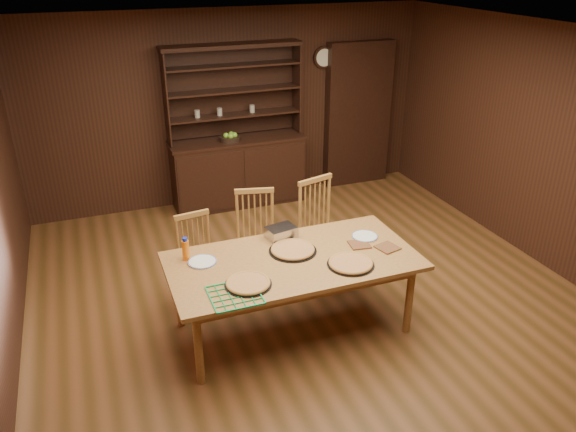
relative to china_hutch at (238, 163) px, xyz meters
name	(u,v)px	position (x,y,z in m)	size (l,w,h in m)	color
floor	(316,306)	(0.00, -2.75, -0.60)	(6.00, 6.00, 0.00)	brown
room_shell	(320,158)	(0.00, -2.75, 0.98)	(6.00, 6.00, 6.00)	white
china_hutch	(238,163)	(0.00, 0.00, 0.00)	(1.84, 0.52, 2.17)	black
doorway	(358,115)	(1.90, 0.15, 0.45)	(1.00, 0.18, 2.10)	black
wall_clock	(324,57)	(1.35, 0.20, 1.30)	(0.30, 0.05, 0.30)	black
dining_table	(293,265)	(-0.35, -3.01, 0.09)	(2.23, 1.11, 0.75)	#AF7D3C
chair_left	(197,255)	(-1.05, -2.17, -0.11)	(0.42, 0.41, 0.92)	#B8863F
chair_center	(256,235)	(-0.41, -2.09, -0.04)	(0.51, 0.49, 1.04)	#B8863F
chair_right	(320,226)	(0.28, -2.19, -0.01)	(0.55, 0.54, 1.11)	#B8863F
pizza_left	(248,283)	(-0.85, -3.28, 0.17)	(0.39, 0.39, 0.04)	black
pizza_right	(351,263)	(0.08, -3.28, 0.17)	(0.42, 0.42, 0.04)	black
pizza_center	(293,250)	(-0.30, -2.88, 0.17)	(0.44, 0.44, 0.04)	black
cooling_rack	(235,295)	(-1.00, -3.39, 0.16)	(0.39, 0.39, 0.02)	#0C9C4E
plate_left	(202,262)	(-1.12, -2.78, 0.16)	(0.26, 0.26, 0.02)	white
plate_right	(365,236)	(0.45, -2.86, 0.16)	(0.25, 0.25, 0.02)	white
foil_dish	(281,232)	(-0.31, -2.58, 0.21)	(0.27, 0.20, 0.11)	silver
juice_bottle	(186,249)	(-1.24, -2.68, 0.26)	(0.06, 0.06, 0.22)	orange
pot_holder_a	(387,248)	(0.54, -3.13, 0.16)	(0.19, 0.19, 0.01)	#B51427
pot_holder_b	(359,244)	(0.32, -2.98, 0.16)	(0.18, 0.18, 0.01)	#B51427
fruit_bowl	(230,138)	(-0.11, -0.07, 0.39)	(0.27, 0.27, 0.12)	black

